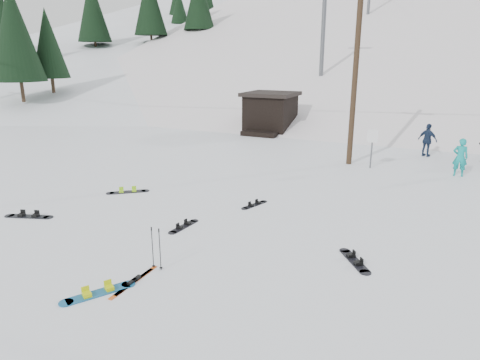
% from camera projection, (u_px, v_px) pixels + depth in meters
% --- Properties ---
extents(ground, '(200.00, 200.00, 0.00)m').
position_uv_depth(ground, '(134.00, 286.00, 9.94)').
color(ground, white).
rests_on(ground, ground).
extents(ski_slope, '(60.00, 85.24, 65.97)m').
position_uv_depth(ski_slope, '(390.00, 181.00, 60.88)').
color(ski_slope, white).
rests_on(ski_slope, ground).
extents(ridge_left, '(47.54, 95.03, 58.38)m').
position_uv_depth(ridge_left, '(154.00, 159.00, 69.53)').
color(ridge_left, white).
rests_on(ridge_left, ground).
extents(treeline_left, '(20.00, 64.00, 10.00)m').
position_uv_depth(treeline_left, '(125.00, 95.00, 58.70)').
color(treeline_left, black).
rests_on(treeline_left, ground).
extents(treeline_crest, '(50.00, 6.00, 10.00)m').
position_uv_depth(treeline_crest, '(416.00, 83.00, 84.35)').
color(treeline_crest, black).
rests_on(treeline_crest, ski_slope).
extents(utility_pole, '(2.00, 0.26, 9.00)m').
position_uv_depth(utility_pole, '(356.00, 66.00, 19.91)').
color(utility_pole, '#3A2819').
rests_on(utility_pole, ground).
extents(trail_sign, '(0.50, 0.09, 1.85)m').
position_uv_depth(trail_sign, '(372.00, 142.00, 20.04)').
color(trail_sign, '#595B60').
rests_on(trail_sign, ground).
extents(lift_hut, '(3.40, 4.10, 2.75)m').
position_uv_depth(lift_hut, '(270.00, 112.00, 29.76)').
color(lift_hut, black).
rests_on(lift_hut, ground).
extents(lift_tower_near, '(2.20, 0.36, 8.00)m').
position_uv_depth(lift_tower_near, '(324.00, 22.00, 35.37)').
color(lift_tower_near, '#595B60').
rests_on(lift_tower_near, ski_slope).
extents(hero_snowboard, '(1.02, 1.52, 0.12)m').
position_uv_depth(hero_snowboard, '(98.00, 292.00, 9.62)').
color(hero_snowboard, '#176097').
rests_on(hero_snowboard, ground).
extents(hero_skis, '(0.13, 1.70, 0.09)m').
position_uv_depth(hero_skis, '(134.00, 281.00, 10.11)').
color(hero_skis, '#BF4913').
rests_on(hero_skis, ground).
extents(ski_poles, '(0.31, 0.08, 1.11)m').
position_uv_depth(ski_poles, '(156.00, 248.00, 10.60)').
color(ski_poles, black).
rests_on(ski_poles, ground).
extents(board_scatter_a, '(1.60, 0.77, 0.12)m').
position_uv_depth(board_scatter_a, '(29.00, 216.00, 14.21)').
color(board_scatter_a, black).
rests_on(board_scatter_a, ground).
extents(board_scatter_b, '(0.35, 1.38, 0.10)m').
position_uv_depth(board_scatter_b, '(184.00, 226.00, 13.38)').
color(board_scatter_b, black).
rests_on(board_scatter_b, ground).
extents(board_scatter_c, '(1.35, 1.16, 0.12)m').
position_uv_depth(board_scatter_c, '(128.00, 192.00, 16.76)').
color(board_scatter_c, black).
rests_on(board_scatter_c, ground).
extents(board_scatter_d, '(1.02, 1.30, 0.11)m').
position_uv_depth(board_scatter_d, '(355.00, 261.00, 11.13)').
color(board_scatter_d, black).
rests_on(board_scatter_d, ground).
extents(board_scatter_f, '(0.56, 1.24, 0.09)m').
position_uv_depth(board_scatter_f, '(254.00, 205.00, 15.32)').
color(board_scatter_f, black).
rests_on(board_scatter_f, ground).
extents(skier_teal, '(0.64, 0.43, 1.70)m').
position_uv_depth(skier_teal, '(460.00, 157.00, 18.83)').
color(skier_teal, '#0E9290').
rests_on(skier_teal, ground).
extents(skier_navy, '(1.11, 0.80, 1.75)m').
position_uv_depth(skier_navy, '(428.00, 140.00, 22.52)').
color(skier_navy, '#1B2A45').
rests_on(skier_navy, ground).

